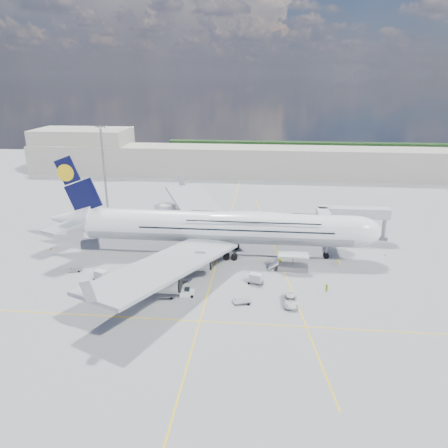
# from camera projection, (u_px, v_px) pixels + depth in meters

# --- Properties ---
(ground) EXTENTS (300.00, 300.00, 0.00)m
(ground) POSITION_uv_depth(u_px,v_px,m) (214.00, 272.00, 94.28)
(ground) COLOR gray
(ground) RESTS_ON ground
(taxi_line_main) EXTENTS (0.25, 220.00, 0.01)m
(taxi_line_main) POSITION_uv_depth(u_px,v_px,m) (214.00, 272.00, 94.28)
(taxi_line_main) COLOR yellow
(taxi_line_main) RESTS_ON ground
(taxi_line_cross) EXTENTS (120.00, 0.25, 0.01)m
(taxi_line_cross) POSITION_uv_depth(u_px,v_px,m) (200.00, 321.00, 75.46)
(taxi_line_cross) COLOR yellow
(taxi_line_cross) RESTS_ON ground
(taxi_line_diag) EXTENTS (14.16, 99.06, 0.01)m
(taxi_line_diag) POSITION_uv_depth(u_px,v_px,m) (278.00, 256.00, 102.37)
(taxi_line_diag) COLOR yellow
(taxi_line_diag) RESTS_ON ground
(airliner) EXTENTS (77.26, 79.15, 23.71)m
(airliner) POSITION_uv_depth(u_px,v_px,m) (220.00, 227.00, 101.43)
(airliner) COLOR white
(airliner) RESTS_ON ground
(jet_bridge) EXTENTS (18.80, 12.10, 8.50)m
(jet_bridge) POSITION_uv_depth(u_px,v_px,m) (342.00, 216.00, 108.94)
(jet_bridge) COLOR #B7B7BC
(jet_bridge) RESTS_ON ground
(cargo_loader) EXTENTS (8.53, 3.20, 3.67)m
(cargo_loader) POSITION_uv_depth(u_px,v_px,m) (292.00, 264.00, 95.01)
(cargo_loader) COLOR silver
(cargo_loader) RESTS_ON ground
(light_mast) EXTENTS (3.00, 0.70, 25.50)m
(light_mast) POSITION_uv_depth(u_px,v_px,m) (104.00, 166.00, 136.09)
(light_mast) COLOR gray
(light_mast) RESTS_ON ground
(terminal) EXTENTS (180.00, 16.00, 12.00)m
(terminal) POSITION_uv_depth(u_px,v_px,m) (241.00, 161.00, 181.71)
(terminal) COLOR #B2AD9E
(terminal) RESTS_ON ground
(hangar) EXTENTS (40.00, 22.00, 18.00)m
(hangar) POSITION_uv_depth(u_px,v_px,m) (84.00, 150.00, 192.03)
(hangar) COLOR #B2AD9E
(hangar) RESTS_ON ground
(tree_line) EXTENTS (160.00, 6.00, 8.00)m
(tree_line) POSITION_uv_depth(u_px,v_px,m) (326.00, 150.00, 220.93)
(tree_line) COLOR #193814
(tree_line) RESTS_ON ground
(dolly_row_a) EXTENTS (3.77, 2.91, 2.12)m
(dolly_row_a) POSITION_uv_depth(u_px,v_px,m) (101.00, 275.00, 90.17)
(dolly_row_a) COLOR gray
(dolly_row_a) RESTS_ON ground
(dolly_row_b) EXTENTS (3.14, 2.11, 0.42)m
(dolly_row_b) POSITION_uv_depth(u_px,v_px,m) (166.00, 296.00, 83.35)
(dolly_row_b) COLOR gray
(dolly_row_b) RESTS_ON ground
(dolly_row_c) EXTENTS (3.20, 2.10, 0.43)m
(dolly_row_c) POSITION_uv_depth(u_px,v_px,m) (184.00, 279.00, 90.13)
(dolly_row_c) COLOR gray
(dolly_row_c) RESTS_ON ground
(dolly_back) EXTENTS (3.11, 2.59, 0.40)m
(dolly_back) POSITION_uv_depth(u_px,v_px,m) (75.00, 270.00, 94.48)
(dolly_back) COLOR gray
(dolly_back) RESTS_ON ground
(dolly_nose_far) EXTENTS (3.60, 2.64, 0.47)m
(dolly_nose_far) POSITION_uv_depth(u_px,v_px,m) (242.00, 301.00, 81.28)
(dolly_nose_far) COLOR gray
(dolly_nose_far) RESTS_ON ground
(dolly_nose_near) EXTENTS (3.67, 2.61, 2.10)m
(dolly_nose_near) POSITION_uv_depth(u_px,v_px,m) (256.00, 278.00, 88.78)
(dolly_nose_near) COLOR gray
(dolly_nose_near) RESTS_ON ground
(baggage_tug) EXTENTS (2.87, 1.55, 1.72)m
(baggage_tug) POSITION_uv_depth(u_px,v_px,m) (187.00, 293.00, 83.62)
(baggage_tug) COLOR silver
(baggage_tug) RESTS_ON ground
(catering_truck_inner) EXTENTS (7.44, 4.41, 4.15)m
(catering_truck_inner) POSITION_uv_depth(u_px,v_px,m) (206.00, 227.00, 116.00)
(catering_truck_inner) COLOR gray
(catering_truck_inner) RESTS_ON ground
(catering_truck_outer) EXTENTS (6.17, 2.52, 3.64)m
(catering_truck_outer) POSITION_uv_depth(u_px,v_px,m) (170.00, 212.00, 129.74)
(catering_truck_outer) COLOR gray
(catering_truck_outer) RESTS_ON ground
(service_van) EXTENTS (2.79, 5.73, 1.57)m
(service_van) POSITION_uv_depth(u_px,v_px,m) (290.00, 300.00, 80.78)
(service_van) COLOR white
(service_van) RESTS_ON ground
(crew_nose) EXTENTS (0.71, 0.71, 1.66)m
(crew_nose) POSITION_uv_depth(u_px,v_px,m) (338.00, 262.00, 97.13)
(crew_nose) COLOR #C7DD17
(crew_nose) RESTS_ON ground
(crew_loader) EXTENTS (1.03, 1.08, 1.75)m
(crew_loader) POSITION_uv_depth(u_px,v_px,m) (327.00, 288.00, 85.16)
(crew_loader) COLOR #B6DE17
(crew_loader) RESTS_ON ground
(crew_wing) EXTENTS (0.61, 1.02, 1.62)m
(crew_wing) POSITION_uv_depth(u_px,v_px,m) (128.00, 279.00, 89.28)
(crew_wing) COLOR #D2FF1A
(crew_wing) RESTS_ON ground
(crew_van) EXTENTS (1.03, 1.14, 1.96)m
(crew_van) POSITION_uv_depth(u_px,v_px,m) (280.00, 257.00, 99.52)
(crew_van) COLOR #DAF019
(crew_van) RESTS_ON ground
(crew_tug) EXTENTS (1.32, 0.91, 1.88)m
(crew_tug) POSITION_uv_depth(u_px,v_px,m) (173.00, 274.00, 91.30)
(crew_tug) COLOR #C6FF1A
(crew_tug) RESTS_ON ground
(cone_nose) EXTENTS (0.40, 0.40, 0.51)m
(cone_nose) POSITION_uv_depth(u_px,v_px,m) (386.00, 255.00, 102.61)
(cone_nose) COLOR orange
(cone_nose) RESTS_ON ground
(cone_wing_left_inner) EXTENTS (0.46, 0.46, 0.59)m
(cone_wing_left_inner) POSITION_uv_depth(u_px,v_px,m) (187.00, 230.00, 118.91)
(cone_wing_left_inner) COLOR orange
(cone_wing_left_inner) RESTS_ON ground
(cone_wing_left_outer) EXTENTS (0.47, 0.47, 0.60)m
(cone_wing_left_outer) POSITION_uv_depth(u_px,v_px,m) (160.00, 226.00, 122.26)
(cone_wing_left_outer) COLOR orange
(cone_wing_left_outer) RESTS_ON ground
(cone_wing_right_inner) EXTENTS (0.50, 0.50, 0.64)m
(cone_wing_right_inner) POSITION_uv_depth(u_px,v_px,m) (182.00, 281.00, 89.52)
(cone_wing_right_inner) COLOR orange
(cone_wing_right_inner) RESTS_ON ground
(cone_wing_right_outer) EXTENTS (0.47, 0.47, 0.60)m
(cone_wing_right_outer) POSITION_uv_depth(u_px,v_px,m) (126.00, 307.00, 79.32)
(cone_wing_right_outer) COLOR orange
(cone_wing_right_outer) RESTS_ON ground
(cone_tail) EXTENTS (0.45, 0.45, 0.58)m
(cone_tail) POSITION_uv_depth(u_px,v_px,m) (51.00, 248.00, 106.28)
(cone_tail) COLOR orange
(cone_tail) RESTS_ON ground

